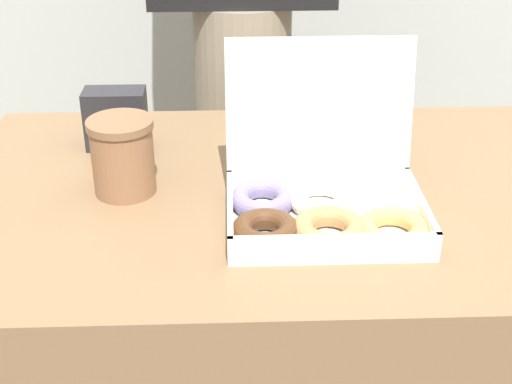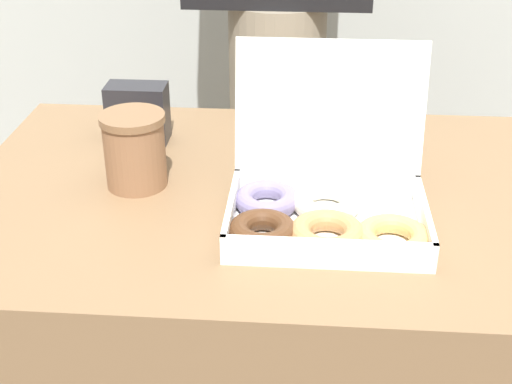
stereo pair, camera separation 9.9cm
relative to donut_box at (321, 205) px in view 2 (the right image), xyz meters
The scene contains 4 objects.
table 0.40m from the donut_box, 97.32° to the left, with size 1.11×0.66×0.70m.
donut_box is the anchor object (origin of this frame).
coffee_cup 0.31m from the donut_box, 158.85° to the left, with size 0.10×0.10×0.12m.
napkin_holder 0.43m from the donut_box, 139.37° to the left, with size 0.11×0.06×0.10m.
Camera 2 is at (-0.01, -0.99, 1.24)m, focal length 50.00 mm.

